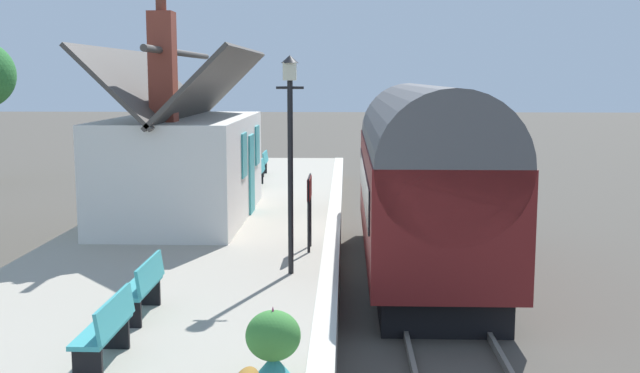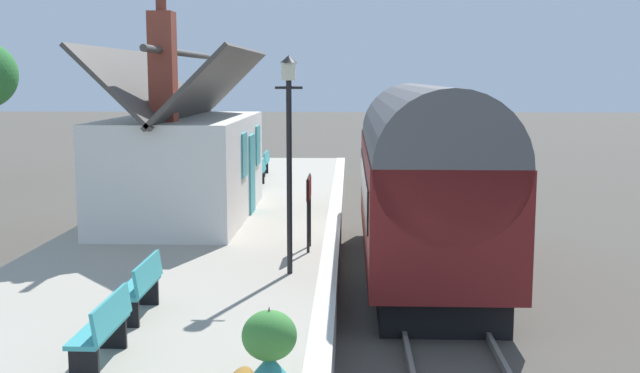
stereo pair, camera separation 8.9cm
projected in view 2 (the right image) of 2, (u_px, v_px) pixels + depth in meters
The scene contains 16 objects.
ground_plane at pixel (381, 263), 18.64m from camera, with size 160.00×160.00×0.00m, color #4C473F.
platform at pixel (208, 244), 18.74m from camera, with size 32.00×6.49×0.86m, color #A39B8C.
platform_edge_coping at pixel (333, 227), 18.56m from camera, with size 32.00×0.36×0.02m, color beige.
rail_near at pixel (448, 260), 18.56m from camera, with size 52.00×0.08×0.14m, color gray.
rail_far at pixel (389, 260), 18.62m from camera, with size 52.00×0.08×0.14m, color gray.
train at pixel (424, 179), 17.15m from camera, with size 9.58×2.73×4.32m.
station_building at pixel (184, 161), 19.73m from camera, with size 7.15×3.55×5.46m.
bench_platform_end at pixel (264, 162), 28.39m from camera, with size 1.40×0.44×0.88m.
bench_mid_platform at pixel (103, 328), 9.69m from camera, with size 1.40×0.44×0.88m.
bench_by_lamp at pixel (259, 172), 25.53m from camera, with size 1.41×0.46×0.88m.
bench_near_building at pixel (141, 285), 11.66m from camera, with size 1.40×0.44×0.88m.
planter_edge_far at pixel (208, 171), 26.46m from camera, with size 0.50×0.50×0.77m.
planter_corner_building at pixel (269, 342), 9.24m from camera, with size 0.67×0.67×0.90m.
planter_bench_left at pixel (195, 160), 29.72m from camera, with size 0.56×0.56×0.80m.
lamp_post_platform at pixel (289, 125), 13.85m from camera, with size 0.32×0.50×4.02m.
station_sign_board at pixel (309, 194), 16.06m from camera, with size 0.96×0.06×1.57m.
Camera 2 is at (-18.22, 0.78, 4.50)m, focal length 42.87 mm.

